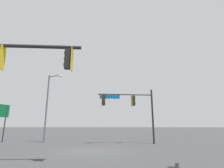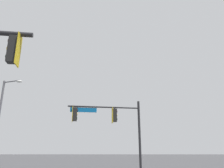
% 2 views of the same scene
% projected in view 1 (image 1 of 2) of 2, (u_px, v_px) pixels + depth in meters
% --- Properties ---
extents(ground_plane, '(400.00, 400.00, 0.00)m').
position_uv_depth(ground_plane, '(90.00, 151.00, 13.07)').
color(ground_plane, '#38383A').
extents(signal_pole_near, '(6.02, 1.36, 5.81)m').
position_uv_depth(signal_pole_near, '(130.00, 104.00, 19.10)').
color(signal_pole_near, black).
rests_on(signal_pole_near, ground_plane).
extents(signal_pole_far, '(6.58, 1.27, 6.59)m').
position_uv_depth(signal_pole_far, '(3.00, 65.00, 9.00)').
color(signal_pole_far, black).
rests_on(signal_pole_far, ground_plane).
extents(street_lamp, '(2.02, 0.80, 7.82)m').
position_uv_depth(street_lamp, '(49.00, 102.00, 20.45)').
color(street_lamp, '#4C4C51').
rests_on(street_lamp, ground_plane).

